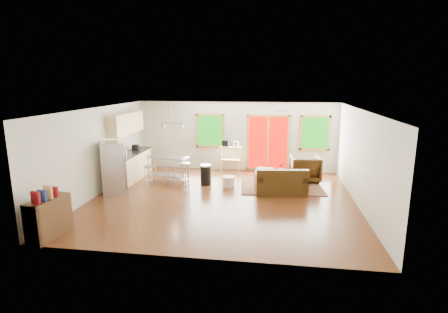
# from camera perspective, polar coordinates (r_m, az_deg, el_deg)

# --- Properties ---
(floor) EXTENTS (7.50, 7.00, 0.02)m
(floor) POSITION_cam_1_polar(r_m,az_deg,el_deg) (10.21, -0.25, -7.01)
(floor) COLOR #3E1D0C
(floor) RESTS_ON ground
(ceiling) EXTENTS (7.50, 7.00, 0.02)m
(ceiling) POSITION_cam_1_polar(r_m,az_deg,el_deg) (9.67, -0.26, 7.82)
(ceiling) COLOR silver
(ceiling) RESTS_ON ground
(back_wall) EXTENTS (7.50, 0.02, 2.60)m
(back_wall) POSITION_cam_1_polar(r_m,az_deg,el_deg) (13.28, 2.01, 3.31)
(back_wall) COLOR beige
(back_wall) RESTS_ON ground
(left_wall) EXTENTS (0.02, 7.00, 2.60)m
(left_wall) POSITION_cam_1_polar(r_m,az_deg,el_deg) (11.05, -19.92, 0.78)
(left_wall) COLOR beige
(left_wall) RESTS_ON ground
(right_wall) EXTENTS (0.02, 7.00, 2.60)m
(right_wall) POSITION_cam_1_polar(r_m,az_deg,el_deg) (10.02, 21.53, -0.45)
(right_wall) COLOR beige
(right_wall) RESTS_ON ground
(front_wall) EXTENTS (7.50, 0.02, 2.60)m
(front_wall) POSITION_cam_1_polar(r_m,az_deg,el_deg) (6.52, -4.88, -6.13)
(front_wall) COLOR beige
(front_wall) RESTS_ON ground
(window_left) EXTENTS (1.10, 0.05, 1.30)m
(window_left) POSITION_cam_1_polar(r_m,az_deg,el_deg) (13.35, -2.29, 4.22)
(window_left) COLOR #10550C
(window_left) RESTS_ON back_wall
(french_doors) EXTENTS (1.60, 0.05, 2.10)m
(french_doors) POSITION_cam_1_polar(r_m,az_deg,el_deg) (13.19, 7.17, 2.28)
(french_doors) COLOR #AF0600
(french_doors) RESTS_ON back_wall
(window_right) EXTENTS (1.10, 0.05, 1.30)m
(window_right) POSITION_cam_1_polar(r_m,az_deg,el_deg) (13.20, 14.63, 3.75)
(window_right) COLOR #10550C
(window_right) RESTS_ON back_wall
(rug) EXTENTS (2.75, 2.21, 0.03)m
(rug) POSITION_cam_1_polar(r_m,az_deg,el_deg) (11.55, 9.26, -4.75)
(rug) COLOR #4D5F36
(rug) RESTS_ON floor
(loveseat) EXTENTS (1.63, 1.06, 0.82)m
(loveseat) POSITION_cam_1_polar(r_m,az_deg,el_deg) (10.74, 9.26, -4.32)
(loveseat) COLOR black
(loveseat) RESTS_ON floor
(coffee_table) EXTENTS (1.09, 0.89, 0.38)m
(coffee_table) POSITION_cam_1_polar(r_m,az_deg,el_deg) (11.76, 9.77, -2.88)
(coffee_table) COLOR #3E2714
(coffee_table) RESTS_ON floor
(armchair) EXTENTS (1.04, 0.99, 0.98)m
(armchair) POSITION_cam_1_polar(r_m,az_deg,el_deg) (12.15, 13.07, -1.72)
(armchair) COLOR black
(armchair) RESTS_ON floor
(ottoman) EXTENTS (0.64, 0.64, 0.39)m
(ottoman) POSITION_cam_1_polar(r_m,az_deg,el_deg) (12.13, 6.67, -2.95)
(ottoman) COLOR black
(ottoman) RESTS_ON floor
(pouf) EXTENTS (0.48, 0.48, 0.35)m
(pouf) POSITION_cam_1_polar(r_m,az_deg,el_deg) (11.31, 0.75, -4.11)
(pouf) COLOR white
(pouf) RESTS_ON floor
(vase) EXTENTS (0.18, 0.19, 0.31)m
(vase) POSITION_cam_1_polar(r_m,az_deg,el_deg) (11.63, 9.24, -2.08)
(vase) COLOR silver
(vase) RESTS_ON coffee_table
(book) EXTENTS (0.20, 0.05, 0.27)m
(book) POSITION_cam_1_polar(r_m,az_deg,el_deg) (11.68, 11.89, -2.01)
(book) COLOR maroon
(book) RESTS_ON coffee_table
(cabinets) EXTENTS (0.64, 2.24, 2.30)m
(cabinets) POSITION_cam_1_polar(r_m,az_deg,el_deg) (12.50, -15.06, 0.60)
(cabinets) COLOR #DCC07F
(cabinets) RESTS_ON floor
(refrigerator) EXTENTS (0.81, 0.80, 1.59)m
(refrigerator) POSITION_cam_1_polar(r_m,az_deg,el_deg) (11.06, -17.56, -1.74)
(refrigerator) COLOR #B7BABC
(refrigerator) RESTS_ON floor
(island) EXTENTS (1.44, 0.78, 0.86)m
(island) POSITION_cam_1_polar(r_m,az_deg,el_deg) (11.95, -9.13, -1.30)
(island) COLOR #B7BABC
(island) RESTS_ON floor
(cup) EXTENTS (0.13, 0.11, 0.12)m
(cup) POSITION_cam_1_polar(r_m,az_deg,el_deg) (11.45, -5.81, 0.35)
(cup) COLOR silver
(cup) RESTS_ON island
(bar_stool_a) EXTENTS (0.37, 0.37, 0.67)m
(bar_stool_a) POSITION_cam_1_polar(r_m,az_deg,el_deg) (11.54, -12.23, -2.38)
(bar_stool_a) COLOR #B7BABC
(bar_stool_a) RESTS_ON floor
(bar_stool_b) EXTENTS (0.32, 0.32, 0.64)m
(bar_stool_b) POSITION_cam_1_polar(r_m,az_deg,el_deg) (11.53, -8.49, -2.35)
(bar_stool_b) COLOR #B7BABC
(bar_stool_b) RESTS_ON floor
(bar_stool_c) EXTENTS (0.47, 0.47, 0.80)m
(bar_stool_c) POSITION_cam_1_polar(r_m,az_deg,el_deg) (11.24, -6.51, -2.06)
(bar_stool_c) COLOR #B7BABC
(bar_stool_c) RESTS_ON floor
(trash_can) EXTENTS (0.43, 0.43, 0.67)m
(trash_can) POSITION_cam_1_polar(r_m,az_deg,el_deg) (11.52, -2.99, -2.97)
(trash_can) COLOR black
(trash_can) RESTS_ON floor
(kitchen_cart) EXTENTS (0.81, 0.55, 1.19)m
(kitchen_cart) POSITION_cam_1_polar(r_m,az_deg,el_deg) (13.21, 1.02, 1.12)
(kitchen_cart) COLOR #DCC07F
(kitchen_cart) RESTS_ON floor
(bookshelf) EXTENTS (0.53, 1.05, 1.18)m
(bookshelf) POSITION_cam_1_polar(r_m,az_deg,el_deg) (8.55, -26.71, -8.86)
(bookshelf) COLOR #3E2714
(bookshelf) RESTS_ON floor
(ceiling_flush) EXTENTS (0.35, 0.35, 0.12)m
(ceiling_flush) POSITION_cam_1_polar(r_m,az_deg,el_deg) (10.17, 9.29, 7.43)
(ceiling_flush) COLOR white
(ceiling_flush) RESTS_ON ceiling
(pendant_light) EXTENTS (0.80, 0.18, 0.79)m
(pendant_light) POSITION_cam_1_polar(r_m,az_deg,el_deg) (11.62, -8.48, 4.89)
(pendant_light) COLOR gray
(pendant_light) RESTS_ON ceiling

